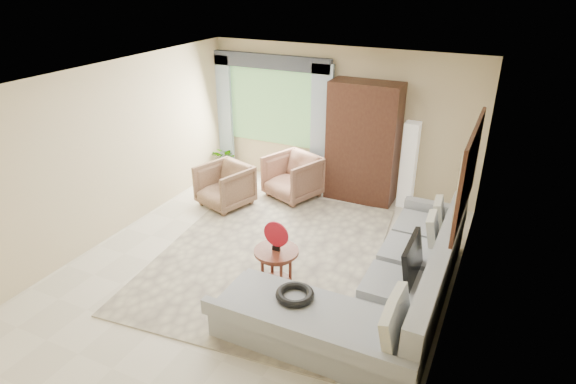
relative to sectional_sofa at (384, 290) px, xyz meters
The scene contains 17 objects.
ground 1.81m from the sectional_sofa, behind, with size 6.00×6.00×0.00m, color silver.
area_rug 1.89m from the sectional_sofa, 164.86° to the left, with size 3.00×4.00×0.02m, color #BCB395.
sectional_sofa is the anchor object (origin of this frame).
tv_screen 0.53m from the sectional_sofa, 26.86° to the left, with size 0.06×0.74×0.48m, color black.
garden_hose 1.19m from the sectional_sofa, 132.51° to the right, with size 0.43×0.43×0.09m, color black.
coffee_table 1.37m from the sectional_sofa, behind, with size 0.57×0.57×0.57m.
red_disc 1.47m from the sectional_sofa, behind, with size 0.34×0.34×0.03m, color #A4101E.
armchair_left 3.63m from the sectional_sofa, 154.05° to the left, with size 0.79×0.81×0.74m, color #916C4F.
armchair_right 3.36m from the sectional_sofa, 134.21° to the left, with size 0.83×0.86×0.78m, color #956551.
potted_plant 4.92m from the sectional_sofa, 144.97° to the left, with size 0.51×0.44×0.57m, color #999999.
armoire 3.24m from the sectional_sofa, 113.06° to the left, with size 1.20×0.55×2.10m, color black.
floor_lamp 3.03m from the sectional_sofa, 98.33° to the left, with size 0.24×0.24×1.50m, color silver.
window 4.58m from the sectional_sofa, 134.87° to the left, with size 1.80×0.04×1.40m, color #669E59.
curtain_left 5.25m from the sectional_sofa, 143.84° to the left, with size 0.40×0.08×2.30m, color #9EB7CC.
curtain_right 3.80m from the sectional_sofa, 124.27° to the left, with size 0.40×0.08×2.30m, color #9EB7CC.
valance 4.81m from the sectional_sofa, 135.52° to the left, with size 2.40×0.12×0.26m, color #1E232D.
wall_mirror 1.70m from the sectional_sofa, 37.80° to the left, with size 0.05×1.70×1.05m.
Camera 1 is at (2.79, -4.93, 3.80)m, focal length 30.00 mm.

